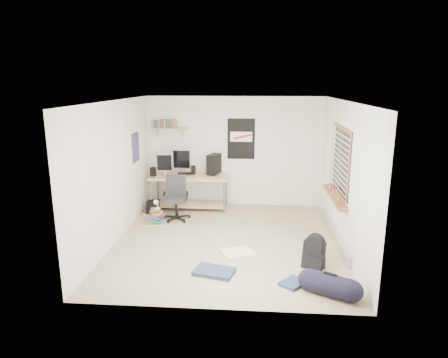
# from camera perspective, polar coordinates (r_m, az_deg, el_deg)

# --- Properties ---
(floor) EXTENTS (4.00, 4.50, 0.01)m
(floor) POSITION_cam_1_polar(r_m,az_deg,el_deg) (7.34, 0.51, -8.84)
(floor) COLOR gray
(floor) RESTS_ON ground
(ceiling) EXTENTS (4.00, 4.50, 0.01)m
(ceiling) POSITION_cam_1_polar(r_m,az_deg,el_deg) (6.78, 0.56, 11.13)
(ceiling) COLOR white
(ceiling) RESTS_ON ground
(back_wall) EXTENTS (4.00, 0.01, 2.50)m
(back_wall) POSITION_cam_1_polar(r_m,az_deg,el_deg) (9.16, 1.50, 3.92)
(back_wall) COLOR silver
(back_wall) RESTS_ON ground
(left_wall) EXTENTS (0.01, 4.50, 2.50)m
(left_wall) POSITION_cam_1_polar(r_m,az_deg,el_deg) (7.36, -15.23, 0.99)
(left_wall) COLOR silver
(left_wall) RESTS_ON ground
(right_wall) EXTENTS (0.01, 4.50, 2.50)m
(right_wall) POSITION_cam_1_polar(r_m,az_deg,el_deg) (7.11, 16.88, 0.43)
(right_wall) COLOR silver
(right_wall) RESTS_ON ground
(desk) EXTENTS (1.79, 0.87, 0.79)m
(desk) POSITION_cam_1_polar(r_m,az_deg,el_deg) (9.07, -4.91, -1.97)
(desk) COLOR #CCB88D
(desk) RESTS_ON floor
(monitor_left) EXTENTS (0.36, 0.12, 0.39)m
(monitor_left) POSITION_cam_1_polar(r_m,az_deg,el_deg) (8.91, -8.44, 1.79)
(monitor_left) COLOR #98999D
(monitor_left) RESTS_ON desk
(monitor_right) EXTENTS (0.42, 0.11, 0.46)m
(monitor_right) POSITION_cam_1_polar(r_m,az_deg,el_deg) (9.09, -6.04, 2.31)
(monitor_right) COLOR #A0A1A5
(monitor_right) RESTS_ON desk
(pc_tower) EXTENTS (0.31, 0.46, 0.44)m
(pc_tower) POSITION_cam_1_polar(r_m,az_deg,el_deg) (8.99, -1.44, 2.19)
(pc_tower) COLOR black
(pc_tower) RESTS_ON desk
(keyboard) EXTENTS (0.40, 0.18, 0.02)m
(keyboard) POSITION_cam_1_polar(r_m,az_deg,el_deg) (9.01, -5.42, 0.79)
(keyboard) COLOR black
(keyboard) RESTS_ON desk
(speaker_left) EXTENTS (0.13, 0.13, 0.20)m
(speaker_left) POSITION_cam_1_polar(r_m,az_deg,el_deg) (8.87, -10.09, 1.05)
(speaker_left) COLOR black
(speaker_left) RESTS_ON desk
(speaker_right) EXTENTS (0.12, 0.12, 0.18)m
(speaker_right) POSITION_cam_1_polar(r_m,az_deg,el_deg) (9.02, -4.40, 1.35)
(speaker_right) COLOR black
(speaker_right) RESTS_ON desk
(office_chair) EXTENTS (0.69, 0.69, 0.92)m
(office_chair) POSITION_cam_1_polar(r_m,az_deg,el_deg) (8.31, -6.89, -2.58)
(office_chair) COLOR #262729
(office_chair) RESTS_ON floor
(wall_shelf) EXTENTS (0.80, 0.22, 0.24)m
(wall_shelf) POSITION_cam_1_polar(r_m,az_deg,el_deg) (9.16, -7.68, 7.15)
(wall_shelf) COLOR tan
(wall_shelf) RESTS_ON back_wall
(poster_back_wall) EXTENTS (0.62, 0.03, 0.92)m
(poster_back_wall) POSITION_cam_1_polar(r_m,az_deg,el_deg) (9.08, 2.46, 5.74)
(poster_back_wall) COLOR black
(poster_back_wall) RESTS_ON back_wall
(poster_left_wall) EXTENTS (0.02, 0.42, 0.60)m
(poster_left_wall) POSITION_cam_1_polar(r_m,az_deg,el_deg) (8.43, -12.51, 4.46)
(poster_left_wall) COLOR navy
(poster_left_wall) RESTS_ON left_wall
(window) EXTENTS (0.10, 1.50, 1.26)m
(window) POSITION_cam_1_polar(r_m,az_deg,el_deg) (7.34, 16.08, 2.50)
(window) COLOR brown
(window) RESTS_ON right_wall
(baseboard_heater) EXTENTS (0.08, 2.50, 0.18)m
(baseboard_heater) POSITION_cam_1_polar(r_m,az_deg,el_deg) (7.71, 15.45, -7.45)
(baseboard_heater) COLOR #B7B2A8
(baseboard_heater) RESTS_ON floor
(backpack) EXTENTS (0.39, 0.36, 0.42)m
(backpack) POSITION_cam_1_polar(r_m,az_deg,el_deg) (6.45, 12.70, -10.53)
(backpack) COLOR black
(backpack) RESTS_ON floor
(duffel_bag) EXTENTS (0.41, 0.41, 0.60)m
(duffel_bag) POSITION_cam_1_polar(r_m,az_deg,el_deg) (5.74, 14.87, -14.55)
(duffel_bag) COLOR black
(duffel_bag) RESTS_ON floor
(tshirt) EXTENTS (0.64, 0.60, 0.04)m
(tshirt) POSITION_cam_1_polar(r_m,az_deg,el_deg) (6.81, 1.94, -10.49)
(tshirt) COLOR silver
(tshirt) RESTS_ON floor
(jeans_a) EXTENTS (0.67, 0.51, 0.06)m
(jeans_a) POSITION_cam_1_polar(r_m,az_deg,el_deg) (6.17, -1.41, -13.09)
(jeans_a) COLOR #22344E
(jeans_a) RESTS_ON floor
(jeans_b) EXTENTS (0.45, 0.46, 0.05)m
(jeans_b) POSITION_cam_1_polar(r_m,az_deg,el_deg) (5.96, 9.85, -14.40)
(jeans_b) COLOR #22324D
(jeans_b) RESTS_ON floor
(book_stack) EXTENTS (0.55, 0.51, 0.31)m
(book_stack) POSITION_cam_1_polar(r_m,az_deg,el_deg) (8.24, -9.53, -5.31)
(book_stack) COLOR brown
(book_stack) RESTS_ON floor
(desk_lamp) EXTENTS (0.15, 0.20, 0.18)m
(desk_lamp) POSITION_cam_1_polar(r_m,az_deg,el_deg) (8.15, -9.49, -3.83)
(desk_lamp) COLOR white
(desk_lamp) RESTS_ON book_stack
(subwoofer) EXTENTS (0.25, 0.25, 0.27)m
(subwoofer) POSITION_cam_1_polar(r_m,az_deg,el_deg) (8.93, -10.12, -3.89)
(subwoofer) COLOR black
(subwoofer) RESTS_ON floor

